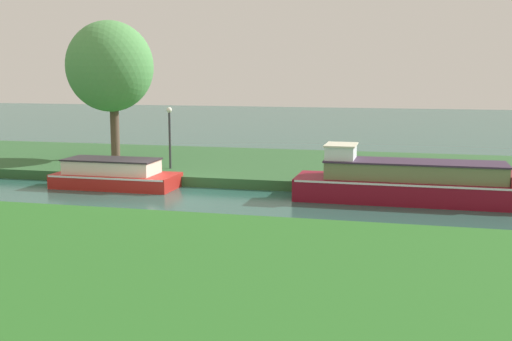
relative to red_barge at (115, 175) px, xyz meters
name	(u,v)px	position (x,y,z in m)	size (l,w,h in m)	color
ground_plane	(160,196)	(2.42, -1.20, -0.50)	(120.00, 120.00, 0.00)	#26534B
riverbank_far	(217,164)	(2.42, 5.80, -0.30)	(72.00, 10.00, 0.40)	#2F5C30
riverbank_near	(12,259)	(2.42, -10.20, -0.30)	(72.00, 10.00, 0.40)	#296723
red_barge	(115,175)	(0.00, 0.00, 0.00)	(4.93, 2.05, 1.15)	#B3201B
maroon_narrowboat	(414,183)	(11.58, 0.00, 0.19)	(8.34, 2.23, 1.99)	maroon
willow_tree_left	(110,67)	(-2.52, 4.88, 4.30)	(4.12, 3.99, 6.56)	brown
lamp_post	(170,130)	(1.28, 2.74, 1.60)	(0.24, 0.24, 2.67)	#333338
mooring_post_near	(356,171)	(9.42, 1.56, 0.29)	(0.19, 0.19, 0.77)	#4D2E29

